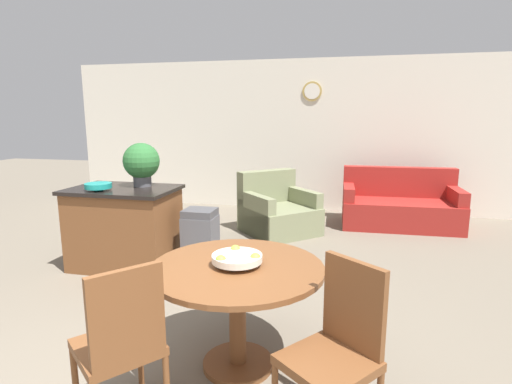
% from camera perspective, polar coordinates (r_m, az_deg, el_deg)
% --- Properties ---
extents(wall_back, '(8.00, 0.09, 2.70)m').
position_cam_1_polar(wall_back, '(7.41, 3.29, 8.05)').
color(wall_back, silver).
rests_on(wall_back, ground_plane).
extents(dining_table, '(1.16, 1.16, 0.74)m').
position_cam_1_polar(dining_table, '(2.75, -2.68, -13.68)').
color(dining_table, brown).
rests_on(dining_table, ground_plane).
extents(dining_chair_near_left, '(0.59, 0.59, 0.97)m').
position_cam_1_polar(dining_chair_near_left, '(2.38, -18.64, -19.37)').
color(dining_chair_near_left, brown).
rests_on(dining_chair_near_left, ground_plane).
extents(dining_chair_near_right, '(0.59, 0.59, 0.97)m').
position_cam_1_polar(dining_chair_near_right, '(2.28, 11.65, -20.45)').
color(dining_chair_near_right, brown).
rests_on(dining_chair_near_right, ground_plane).
extents(fruit_bowl, '(0.33, 0.33, 0.10)m').
position_cam_1_polar(fruit_bowl, '(2.66, -2.72, -9.41)').
color(fruit_bowl, silver).
rests_on(fruit_bowl, dining_table).
extents(kitchen_island, '(1.17, 0.78, 0.92)m').
position_cam_1_polar(kitchen_island, '(4.79, -18.23, -4.81)').
color(kitchen_island, brown).
rests_on(kitchen_island, ground_plane).
extents(teal_bowl, '(0.28, 0.28, 0.08)m').
position_cam_1_polar(teal_bowl, '(4.62, -21.62, 0.82)').
color(teal_bowl, teal).
rests_on(teal_bowl, kitchen_island).
extents(potted_plant, '(0.41, 0.41, 0.49)m').
position_cam_1_polar(potted_plant, '(4.70, -16.05, 4.09)').
color(potted_plant, '#4C4C51').
rests_on(potted_plant, kitchen_island).
extents(trash_bin, '(0.36, 0.32, 0.69)m').
position_cam_1_polar(trash_bin, '(4.56, -7.93, -6.72)').
color(trash_bin, '#56565B').
rests_on(trash_bin, ground_plane).
extents(couch, '(1.77, 0.94, 0.90)m').
position_cam_1_polar(couch, '(6.65, 19.83, -2.02)').
color(couch, maroon).
rests_on(couch, ground_plane).
extents(armchair, '(1.32, 1.32, 0.89)m').
position_cam_1_polar(armchair, '(5.93, 3.09, -2.93)').
color(armchair, '#7A7F5B').
rests_on(armchair, ground_plane).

